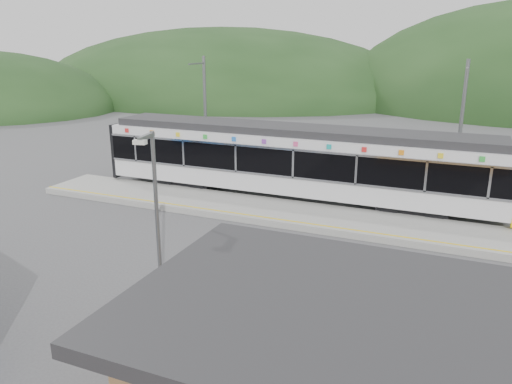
% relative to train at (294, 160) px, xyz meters
% --- Properties ---
extents(ground, '(120.00, 120.00, 0.00)m').
position_rel_train_xyz_m(ground, '(0.58, -6.00, -2.06)').
color(ground, '#4C4C4F').
rests_on(ground, ground).
extents(hills, '(146.00, 149.00, 26.00)m').
position_rel_train_xyz_m(hills, '(6.77, -0.71, -2.06)').
color(hills, '#1E3D19').
rests_on(hills, ground).
extents(platform, '(26.00, 3.20, 0.30)m').
position_rel_train_xyz_m(platform, '(0.58, -2.70, -1.91)').
color(platform, '#9E9E99').
rests_on(platform, ground).
extents(yellow_line, '(26.00, 0.10, 0.01)m').
position_rel_train_xyz_m(yellow_line, '(0.58, -4.00, -1.76)').
color(yellow_line, yellow).
rests_on(yellow_line, platform).
extents(train, '(20.44, 3.01, 3.74)m').
position_rel_train_xyz_m(train, '(0.00, 0.00, 0.00)').
color(train, black).
rests_on(train, ground).
extents(catenary_mast_west, '(0.18, 1.80, 7.00)m').
position_rel_train_xyz_m(catenary_mast_west, '(-6.42, 2.56, 1.58)').
color(catenary_mast_west, slate).
rests_on(catenary_mast_west, ground).
extents(catenary_mast_east, '(0.18, 1.80, 7.00)m').
position_rel_train_xyz_m(catenary_mast_east, '(7.58, 2.56, 1.58)').
color(catenary_mast_east, slate).
rests_on(catenary_mast_east, ground).
extents(station_shelter, '(9.20, 6.20, 3.00)m').
position_rel_train_xyz_m(station_shelter, '(6.57, -15.00, -0.51)').
color(station_shelter, brown).
rests_on(station_shelter, ground).
extents(lamp_post, '(0.38, 0.98, 5.34)m').
position_rel_train_xyz_m(lamp_post, '(-0.25, -11.81, 1.14)').
color(lamp_post, slate).
rests_on(lamp_post, ground).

